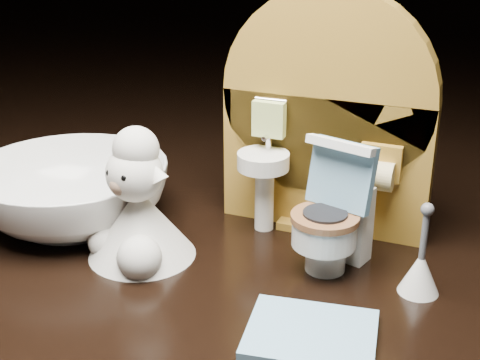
# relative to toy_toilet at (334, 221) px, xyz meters

# --- Properties ---
(backdrop_panel) EXTENTS (0.13, 0.05, 0.15)m
(backdrop_panel) POSITION_rel_toy_toilet_xyz_m (-0.02, 0.05, 0.04)
(backdrop_panel) COLOR olive
(backdrop_panel) RESTS_ON ground
(toy_toilet) EXTENTS (0.04, 0.05, 0.08)m
(toy_toilet) POSITION_rel_toy_toilet_xyz_m (0.00, 0.00, 0.00)
(toy_toilet) COLOR white
(toy_toilet) RESTS_ON ground
(bath_mat) EXTENTS (0.07, 0.06, 0.00)m
(bath_mat) POSITION_rel_toy_toilet_xyz_m (0.01, -0.07, -0.03)
(bath_mat) COLOR #70A5C5
(bath_mat) RESTS_ON ground
(toilet_brush) EXTENTS (0.02, 0.02, 0.05)m
(toilet_brush) POSITION_rel_toy_toilet_xyz_m (0.05, -0.01, -0.01)
(toilet_brush) COLOR white
(toilet_brush) RESTS_ON ground
(plush_lamb) EXTENTS (0.06, 0.06, 0.08)m
(plush_lamb) POSITION_rel_toy_toilet_xyz_m (-0.11, -0.03, 0.00)
(plush_lamb) COLOR silver
(plush_lamb) RESTS_ON ground
(ceramic_bowl) EXTENTS (0.14, 0.14, 0.04)m
(ceramic_bowl) POSITION_rel_toy_toilet_xyz_m (-0.17, -0.01, -0.01)
(ceramic_bowl) COLOR white
(ceramic_bowl) RESTS_ON ground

